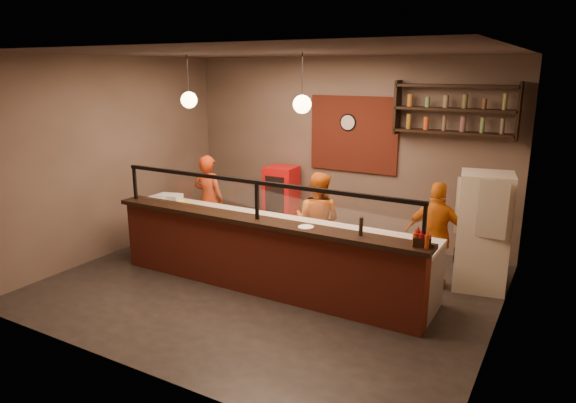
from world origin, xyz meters
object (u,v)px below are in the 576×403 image
Objects in this scene: cook_mid at (318,221)px; cook_right at (437,236)px; red_cooler at (282,200)px; cook_left at (209,199)px; pepper_mill at (361,226)px; fridge at (483,232)px; condiment_caddy at (422,241)px; pizza_dough at (270,218)px; wall_clock at (348,122)px.

cook_right is at bearing -178.07° from cook_mid.
cook_right is 1.20× the size of red_cooler.
red_cooler is at bearing -135.42° from cook_left.
cook_right reaches higher than pepper_mill.
cook_mid is 2.36m from fridge.
cook_mid is at bearing -45.58° from red_cooler.
cook_left is 1.03× the size of cook_mid.
condiment_caddy is (4.15, -1.40, 0.34)m from cook_left.
red_cooler is 2.09m from pizza_dough.
cook_mid reaches higher than condiment_caddy.
fridge is 1.30× the size of red_cooler.
cook_right is at bearing 20.17° from pizza_dough.
wall_clock is 0.24× the size of red_cooler.
cook_left is 1.36m from red_cooler.
cook_left is at bearing -8.00° from cook_mid.
fridge reaches higher than cook_right.
pepper_mill reaches higher than condiment_caddy.
pepper_mill is (-0.74, 0.01, 0.06)m from condiment_caddy.
condiment_caddy is (-0.40, -1.68, 0.29)m from fridge.
pizza_dough is (-0.25, -2.18, -1.19)m from wall_clock.
fridge reaches higher than condiment_caddy.
cook_left is at bearing -134.72° from red_cooler.
fridge reaches higher than pizza_dough.
red_cooler is at bearing -24.34° from cook_right.
cook_right is (4.00, -0.04, -0.02)m from cook_left.
condiment_caddy is at bearing 144.52° from cook_mid.
cook_left is 7.00× the size of pepper_mill.
cook_mid is at bearing -82.84° from wall_clock.
cook_left is 1.23× the size of red_cooler.
fridge reaches higher than cook_mid.
cook_mid is 1.82m from red_cooler.
wall_clock is 0.19× the size of cook_left.
fridge is 2.05m from pepper_mill.
red_cooler is at bearing -45.08° from cook_mid.
cook_mid is 1.19× the size of red_cooler.
pizza_dough is at bearing 161.40° from pepper_mill.
cook_left is at bearing -146.99° from wall_clock.
cook_right is at bearing -161.13° from fridge.
wall_clock is at bearing 116.47° from pepper_mill.
wall_clock is 3.18m from pepper_mill.
cook_mid is at bearing 147.61° from condiment_caddy.
pizza_dough is at bearing -67.78° from red_cooler.
fridge reaches higher than cook_left.
fridge is 7.39× the size of pepper_mill.
red_cooler is (0.89, 1.02, -0.14)m from cook_left.
cook_mid is 0.92× the size of fridge.
cook_mid is at bearing 170.81° from cook_left.
cook_mid is 7.54× the size of condiment_caddy.
condiment_caddy is at bearing 90.77° from cook_right.
cook_right is 0.92× the size of fridge.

